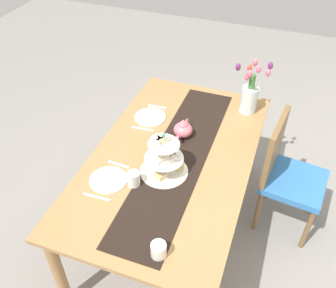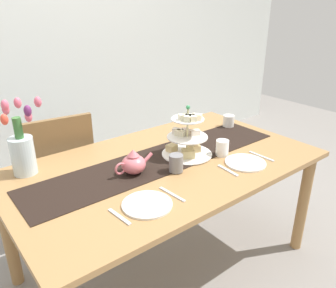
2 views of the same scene
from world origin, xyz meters
The scene contains 16 objects.
ground_plane centered at (0.00, 0.00, 0.00)m, with size 8.00×8.00×0.00m, color gray.
dining_table centered at (0.00, 0.00, 0.64)m, with size 1.75×1.01×0.73m.
chair_left centered at (-0.35, 0.73, 0.50)m, with size 0.47×0.47×0.91m.
table_runner centered at (0.00, 0.04, 0.73)m, with size 1.60×0.35×0.00m, color black.
tiered_cake_stand centered at (0.16, 0.00, 0.83)m, with size 0.30×0.30×0.30m.
teapot centered at (-0.22, 0.00, 0.79)m, with size 0.24×0.13×0.14m.
tulip_vase centered at (-0.66, 0.36, 0.88)m, with size 0.21×0.24×0.41m.
cream_jug centered at (0.72, 0.18, 0.77)m, with size 0.08×0.08×0.09m, color white.
dinner_plate_left centered at (-0.34, -0.29, 0.74)m, with size 0.23×0.23×0.01m, color white.
fork_left centered at (-0.48, -0.29, 0.74)m, with size 0.02×0.15×0.01m, color silver.
knife_left centered at (-0.19, -0.29, 0.74)m, with size 0.01×0.17×0.01m, color silver.
dinner_plate_right centered at (0.34, -0.29, 0.74)m, with size 0.23×0.23×0.01m, color white.
fork_right centered at (0.20, -0.29, 0.74)m, with size 0.02×0.15×0.01m, color silver.
knife_right centered at (0.49, -0.29, 0.74)m, with size 0.01×0.17×0.01m, color silver.
mug_grey centered at (-0.03, -0.12, 0.78)m, with size 0.08×0.08×0.10m, color slate.
mug_white_text centered at (0.32, -0.13, 0.78)m, with size 0.08×0.08×0.10m, color white.
Camera 1 is at (1.69, 0.58, 2.37)m, focal length 39.66 mm.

